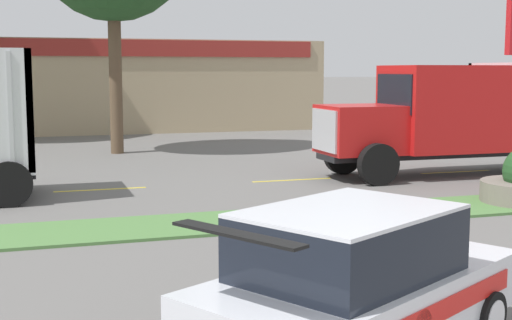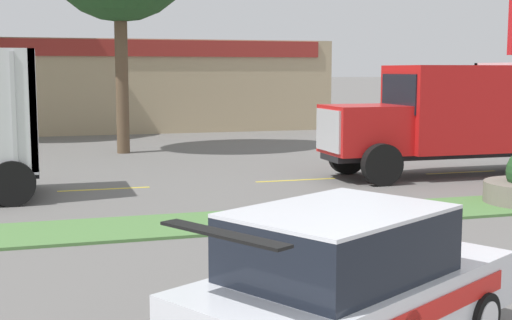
% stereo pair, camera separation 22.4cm
% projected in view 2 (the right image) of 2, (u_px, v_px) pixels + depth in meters
% --- Properties ---
extents(grass_verge, '(120.00, 2.10, 0.06)m').
position_uv_depth(grass_verge, '(209.00, 223.00, 14.51)').
color(grass_verge, '#517F42').
rests_on(grass_verge, ground_plane).
extents(centre_line_4, '(2.40, 0.14, 0.01)m').
position_uv_depth(centre_line_4, '(104.00, 189.00, 18.83)').
color(centre_line_4, yellow).
rests_on(centre_line_4, ground_plane).
extents(centre_line_5, '(2.40, 0.14, 0.01)m').
position_uv_depth(centre_line_5, '(296.00, 180.00, 20.38)').
color(centre_line_5, yellow).
rests_on(centre_line_5, ground_plane).
extents(centre_line_6, '(2.40, 0.14, 0.01)m').
position_uv_depth(centre_line_6, '(461.00, 172.00, 21.92)').
color(centre_line_6, yellow).
rests_on(centre_line_6, ground_plane).
extents(dump_truck_lead, '(12.66, 2.62, 3.35)m').
position_uv_depth(dump_truck_lead, '(488.00, 119.00, 21.45)').
color(dump_truck_lead, black).
rests_on(dump_truck_lead, ground_plane).
extents(rally_car, '(4.51, 3.66, 1.70)m').
position_uv_depth(rally_car, '(348.00, 281.00, 7.75)').
color(rally_car, silver).
rests_on(rally_car, ground_plane).
extents(store_building_backdrop, '(32.16, 12.10, 4.64)m').
position_uv_depth(store_building_backdrop, '(14.00, 85.00, 38.67)').
color(store_building_backdrop, tan).
rests_on(store_building_backdrop, ground_plane).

